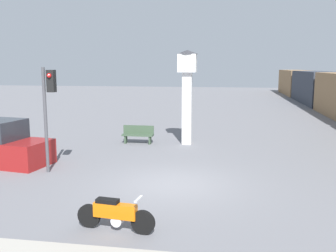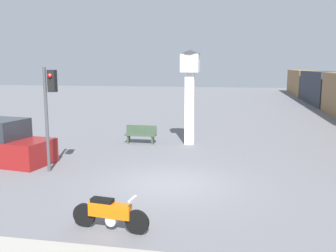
{
  "view_description": "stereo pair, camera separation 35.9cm",
  "coord_description": "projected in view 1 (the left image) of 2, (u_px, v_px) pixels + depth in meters",
  "views": [
    {
      "loc": [
        1.86,
        -11.99,
        3.93
      ],
      "look_at": [
        -0.36,
        1.45,
        1.75
      ],
      "focal_mm": 40.0,
      "sensor_mm": 36.0,
      "label": 1
    },
    {
      "loc": [
        2.21,
        -11.92,
        3.93
      ],
      "look_at": [
        -0.36,
        1.45,
        1.75
      ],
      "focal_mm": 40.0,
      "sensor_mm": 36.0,
      "label": 2
    }
  ],
  "objects": [
    {
      "name": "traffic_light",
      "position": [
        48.0,
        101.0,
        13.6
      ],
      "size": [
        0.5,
        0.35,
        3.9
      ],
      "color": "#47474C",
      "rests_on": "ground_plane"
    },
    {
      "name": "clock_tower",
      "position": [
        187.0,
        83.0,
        18.69
      ],
      "size": [
        1.07,
        1.07,
        4.73
      ],
      "color": "white",
      "rests_on": "ground_plane"
    },
    {
      "name": "freight_train",
      "position": [
        330.0,
        91.0,
        34.14
      ],
      "size": [
        2.8,
        51.07,
        3.4
      ],
      "color": "olive",
      "rests_on": "ground_plane"
    },
    {
      "name": "ground_plane",
      "position": [
        171.0,
        184.0,
        12.6
      ],
      "size": [
        120.0,
        120.0,
        0.0
      ],
      "primitive_type": "plane",
      "color": "slate"
    },
    {
      "name": "bench",
      "position": [
        138.0,
        134.0,
        19.2
      ],
      "size": [
        1.6,
        0.44,
        0.92
      ],
      "color": "#384C38",
      "rests_on": "ground_plane"
    },
    {
      "name": "motorcycle",
      "position": [
        115.0,
        214.0,
        8.98
      ],
      "size": [
        1.99,
        0.46,
        0.88
      ],
      "rotation": [
        0.0,
        0.0,
        -0.12
      ],
      "color": "black",
      "rests_on": "ground_plane"
    }
  ]
}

